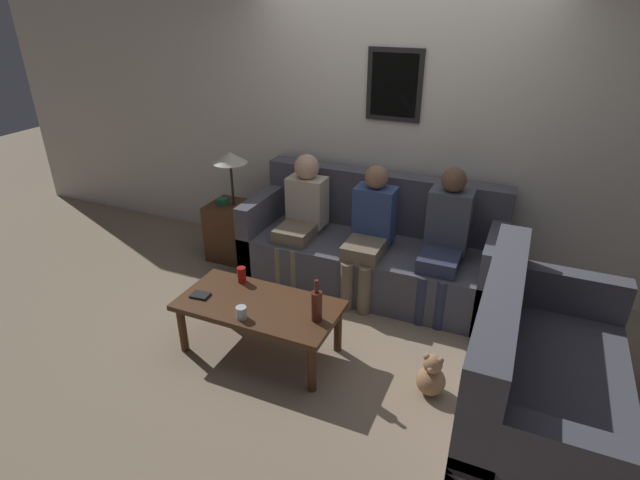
{
  "coord_description": "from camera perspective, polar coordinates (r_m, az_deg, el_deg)",
  "views": [
    {
      "loc": [
        1.17,
        -3.3,
        2.39
      ],
      "look_at": [
        -0.21,
        -0.14,
        0.68
      ],
      "focal_mm": 28.0,
      "sensor_mm": 36.0,
      "label": 1
    }
  ],
  "objects": [
    {
      "name": "book_stack",
      "position": [
        3.76,
        -13.53,
        -6.15
      ],
      "size": [
        0.14,
        0.11,
        0.02
      ],
      "color": "black",
      "rests_on": "coffee_table"
    },
    {
      "name": "teddy_bear",
      "position": [
        3.48,
        12.6,
        -15.02
      ],
      "size": [
        0.19,
        0.19,
        0.31
      ],
      "color": "#A87A51",
      "rests_on": "ground_plane"
    },
    {
      "name": "ground_plane",
      "position": [
        4.25,
        3.44,
        -8.05
      ],
      "size": [
        16.0,
        16.0,
        0.0
      ],
      "primitive_type": "plane",
      "color": "gray"
    },
    {
      "name": "couch_main",
      "position": [
        4.51,
        5.91,
        -1.08
      ],
      "size": [
        2.22,
        0.87,
        0.97
      ],
      "color": "#4C4C56",
      "rests_on": "ground_plane"
    },
    {
      "name": "soda_can",
      "position": [
        3.85,
        -8.95,
        -3.94
      ],
      "size": [
        0.07,
        0.07,
        0.12
      ],
      "color": "red",
      "rests_on": "coffee_table"
    },
    {
      "name": "wine_bottle",
      "position": [
        3.35,
        -0.39,
        -7.45
      ],
      "size": [
        0.08,
        0.08,
        0.31
      ],
      "color": "#562319",
      "rests_on": "coffee_table"
    },
    {
      "name": "person_right",
      "position": [
        4.12,
        14.08,
        0.3
      ],
      "size": [
        0.34,
        0.6,
        1.19
      ],
      "color": "#2D334C",
      "rests_on": "ground_plane"
    },
    {
      "name": "wall_back",
      "position": [
        4.57,
        8.31,
        12.25
      ],
      "size": [
        9.0,
        0.08,
        2.6
      ],
      "color": "silver",
      "rests_on": "ground_plane"
    },
    {
      "name": "person_left",
      "position": [
        4.47,
        -2.07,
        3.06
      ],
      "size": [
        0.34,
        0.59,
        1.14
      ],
      "color": "#756651",
      "rests_on": "ground_plane"
    },
    {
      "name": "coffee_table",
      "position": [
        3.64,
        -6.99,
        -7.9
      ],
      "size": [
        1.16,
        0.58,
        0.41
      ],
      "color": "#4C2D19",
      "rests_on": "ground_plane"
    },
    {
      "name": "drinking_glass",
      "position": [
        3.45,
        -8.98,
        -8.2
      ],
      "size": [
        0.07,
        0.07,
        0.09
      ],
      "color": "silver",
      "rests_on": "coffee_table"
    },
    {
      "name": "side_table_with_lamp",
      "position": [
        4.98,
        -10.08,
        1.85
      ],
      "size": [
        0.41,
        0.4,
        1.09
      ],
      "color": "#4C2D19",
      "rests_on": "ground_plane"
    },
    {
      "name": "couch_side",
      "position": [
        3.31,
        23.5,
        -14.94
      ],
      "size": [
        0.87,
        1.63,
        0.97
      ],
      "rotation": [
        0.0,
        0.0,
        1.57
      ],
      "color": "#4C4C56",
      "rests_on": "ground_plane"
    },
    {
      "name": "person_middle",
      "position": [
        4.21,
        5.72,
        1.24
      ],
      "size": [
        0.34,
        0.6,
        1.14
      ],
      "color": "#756651",
      "rests_on": "ground_plane"
    }
  ]
}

